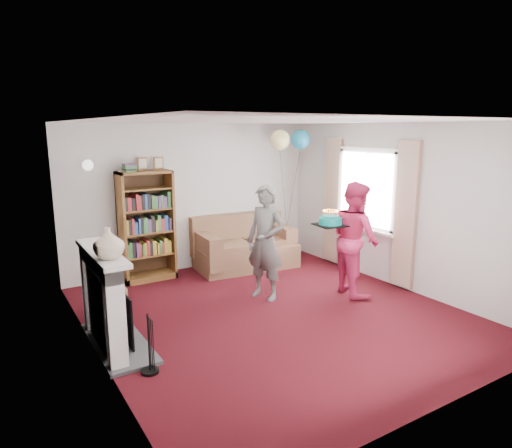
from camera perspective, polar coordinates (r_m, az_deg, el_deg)
ground at (r=6.18m, az=2.28°, el=-11.13°), size 5.00×5.00×0.00m
wall_back at (r=7.98m, az=-7.80°, el=3.37°), size 4.50×0.02×2.50m
wall_left at (r=4.93m, az=-19.92°, el=-2.49°), size 0.02×5.00×2.50m
wall_right at (r=7.30m, az=17.25°, el=2.16°), size 0.02×5.00×2.50m
ceiling at (r=5.69m, az=2.50°, el=12.78°), size 4.50×5.00×0.01m
fireplace at (r=5.37m, az=-17.98°, el=-9.49°), size 0.55×1.80×1.12m
window_bay at (r=7.67m, az=13.59°, el=2.45°), size 0.14×2.02×2.20m
wall_sconce at (r=7.23m, az=-20.30°, el=6.92°), size 0.16×0.23×0.16m
bookcase at (r=7.52m, az=-13.60°, el=-0.31°), size 0.84×0.42×1.97m
sofa at (r=8.10m, az=-1.56°, el=-2.95°), size 1.72×0.91×0.91m
wicker_basket at (r=6.46m, az=-17.45°, el=-9.11°), size 0.40×0.40×0.36m
person_striped at (r=6.48m, az=1.20°, el=-2.30°), size 0.59×0.71×1.65m
person_magenta at (r=6.83m, az=12.26°, el=-1.76°), size 0.80×0.93×1.67m
birthday_cake at (r=6.58m, az=9.28°, el=0.38°), size 0.40×0.40×0.22m
balloons at (r=8.12m, az=4.30°, el=10.47°), size 0.79×0.35×1.73m
mantel_vase at (r=4.81m, az=-17.94°, el=-2.26°), size 0.40×0.40×0.32m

